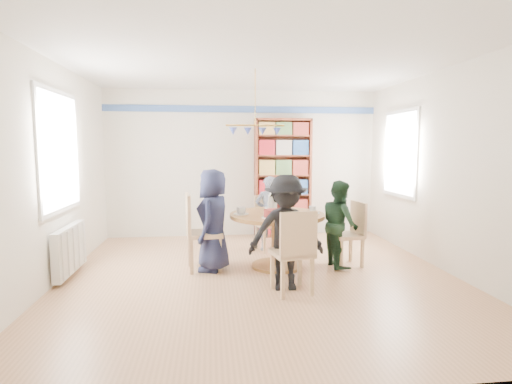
{
  "coord_description": "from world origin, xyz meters",
  "views": [
    {
      "loc": [
        -0.62,
        -4.94,
        1.65
      ],
      "look_at": [
        0.0,
        0.4,
        1.05
      ],
      "focal_mm": 28.0,
      "sensor_mm": 36.0,
      "label": 1
    }
  ],
  "objects": [
    {
      "name": "ground",
      "position": [
        0.0,
        0.0,
        0.0
      ],
      "size": [
        5.0,
        5.0,
        0.0
      ],
      "primitive_type": "plane",
      "color": "tan"
    },
    {
      "name": "room_shell",
      "position": [
        -0.26,
        0.87,
        1.65
      ],
      "size": [
        5.0,
        5.0,
        5.0
      ],
      "color": "white",
      "rests_on": "ground"
    },
    {
      "name": "radiator",
      "position": [
        -2.42,
        0.3,
        0.35
      ],
      "size": [
        0.12,
        1.0,
        0.6
      ],
      "color": "silver",
      "rests_on": "ground"
    },
    {
      "name": "dining_table",
      "position": [
        0.29,
        0.39,
        0.56
      ],
      "size": [
        1.3,
        1.3,
        0.75
      ],
      "color": "#946030",
      "rests_on": "ground"
    },
    {
      "name": "chair_left",
      "position": [
        -0.79,
        0.38,
        0.57
      ],
      "size": [
        0.51,
        0.51,
        1.04
      ],
      "color": "#D9AF86",
      "rests_on": "ground"
    },
    {
      "name": "chair_right",
      "position": [
        1.35,
        0.37,
        0.49
      ],
      "size": [
        0.45,
        0.45,
        0.9
      ],
      "color": "#D9AF86",
      "rests_on": "ground"
    },
    {
      "name": "chair_far",
      "position": [
        0.3,
        1.36,
        0.48
      ],
      "size": [
        0.48,
        0.48,
        0.88
      ],
      "color": "#D9AF86",
      "rests_on": "ground"
    },
    {
      "name": "chair_near",
      "position": [
        0.31,
        -0.67,
        0.53
      ],
      "size": [
        0.49,
        0.49,
        0.96
      ],
      "color": "#D9AF86",
      "rests_on": "ground"
    },
    {
      "name": "person_left",
      "position": [
        -0.58,
        0.36,
        0.68
      ],
      "size": [
        0.6,
        0.76,
        1.37
      ],
      "primitive_type": "imported",
      "rotation": [
        0.0,
        0.0,
        -1.85
      ],
      "color": "#1A1E39",
      "rests_on": "ground"
    },
    {
      "name": "person_right",
      "position": [
        1.16,
        0.34,
        0.6
      ],
      "size": [
        0.5,
        0.62,
        1.2
      ],
      "primitive_type": "imported",
      "rotation": [
        0.0,
        0.0,
        1.64
      ],
      "color": "#172F1D",
      "rests_on": "ground"
    },
    {
      "name": "person_far",
      "position": [
        0.32,
        1.31,
        0.6
      ],
      "size": [
        0.44,
        0.29,
        1.2
      ],
      "primitive_type": "imported",
      "rotation": [
        0.0,
        0.0,
        3.14
      ],
      "color": "gray",
      "rests_on": "ground"
    },
    {
      "name": "person_near",
      "position": [
        0.25,
        -0.48,
        0.67
      ],
      "size": [
        0.89,
        0.55,
        1.34
      ],
      "primitive_type": "imported",
      "rotation": [
        0.0,
        0.0,
        -0.06
      ],
      "color": "black",
      "rests_on": "ground"
    },
    {
      "name": "bookshelf",
      "position": [
        0.72,
        2.34,
        1.07
      ],
      "size": [
        1.04,
        0.31,
        2.18
      ],
      "color": "maroon",
      "rests_on": "ground"
    },
    {
      "name": "tableware",
      "position": [
        0.26,
        0.41,
        0.82
      ],
      "size": [
        1.2,
        1.2,
        0.31
      ],
      "color": "white",
      "rests_on": "dining_table"
    }
  ]
}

